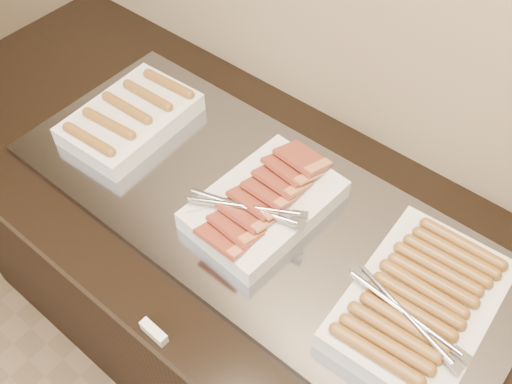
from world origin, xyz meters
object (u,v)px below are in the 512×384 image
at_px(dish_left, 131,118).
at_px(dish_right, 419,303).
at_px(warming_tray, 257,210).
at_px(counter, 260,309).
at_px(dish_center, 263,203).

distance_m(dish_left, dish_right, 0.82).
relative_size(warming_tray, dish_right, 3.13).
xyz_separation_m(dish_left, dish_right, (0.82, -0.00, 0.01)).
bearing_deg(dish_left, dish_right, -2.76).
height_order(warming_tray, dish_right, dish_right).
relative_size(counter, dish_left, 6.22).
distance_m(warming_tray, dish_center, 0.05).
relative_size(warming_tray, dish_left, 3.62).
bearing_deg(counter, warming_tray, 180.00).
bearing_deg(dish_right, dish_center, 177.54).
bearing_deg(counter, dish_left, 180.00).
distance_m(counter, warming_tray, 0.46).
relative_size(dish_left, dish_right, 0.86).
height_order(dish_left, dish_center, dish_center).
height_order(counter, dish_center, dish_center).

